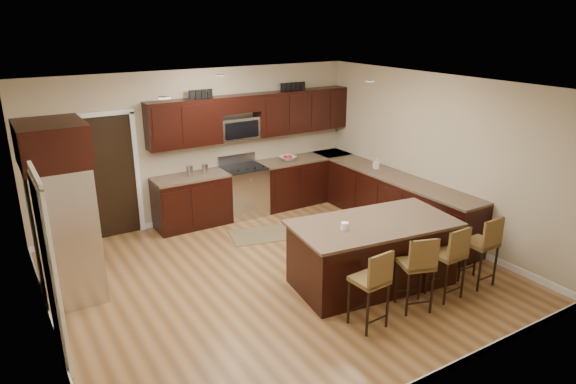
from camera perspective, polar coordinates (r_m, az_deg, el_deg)
floor at (r=7.49m, az=-0.92°, el=-9.32°), size 6.00×6.00×0.00m
ceiling at (r=6.65m, az=-1.04°, el=11.62°), size 6.00×6.00×0.00m
wall_back at (r=9.34m, az=-9.65°, el=5.08°), size 6.00×0.00×6.00m
wall_left at (r=6.10m, az=-26.05°, el=-4.22°), size 0.00×5.50×5.50m
wall_right at (r=8.80m, az=16.10°, el=3.75°), size 0.00×5.50×5.50m
base_cabinets at (r=9.38m, az=4.54°, el=-0.32°), size 4.02×3.96×0.92m
upper_cabinets at (r=9.52m, az=-3.56°, el=8.59°), size 4.00×0.33×0.80m
range at (r=9.59m, az=-4.93°, el=0.17°), size 0.76×0.64×1.11m
microwave at (r=9.42m, az=-5.55°, el=7.06°), size 0.76×0.31×0.40m
doorway at (r=8.95m, az=-19.30°, el=1.52°), size 0.85×0.03×2.06m
pantry_door at (r=5.96m, az=-25.06°, el=-8.11°), size 0.03×0.80×2.04m
letter_decor at (r=9.38m, az=-4.40°, el=11.23°), size 2.20×0.03×0.15m
island at (r=7.22m, az=9.33°, el=-6.92°), size 2.35×1.43×0.92m
stool_left at (r=6.14m, az=9.43°, el=-9.69°), size 0.40×0.40×1.01m
stool_mid at (r=6.60m, az=14.28°, el=-7.85°), size 0.49×0.49×1.03m
stool_right at (r=7.00m, az=17.66°, el=-6.63°), size 0.38×0.38×1.02m
refrigerator at (r=7.12m, az=-23.83°, el=-1.95°), size 0.79×0.97×2.35m
floor_mat at (r=8.81m, az=-2.97°, el=-4.77°), size 1.16×0.90×0.01m
fruit_bowl at (r=9.89m, az=-0.03°, el=3.78°), size 0.33×0.33×0.08m
soap_bottle at (r=9.44m, az=9.77°, el=3.14°), size 0.11×0.11×0.19m
canister_tall at (r=9.03m, az=-10.89°, el=2.30°), size 0.12×0.12×0.18m
canister_short at (r=9.13m, az=-9.23°, el=2.55°), size 0.11×0.11×0.17m
island_jar at (r=6.70m, az=6.32°, el=-3.80°), size 0.10×0.10×0.10m
stool_extra at (r=7.47m, az=20.97°, el=-5.35°), size 0.38×0.38×1.02m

